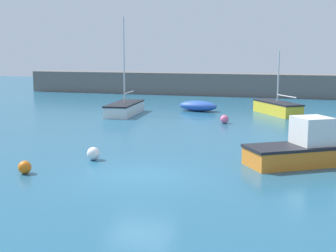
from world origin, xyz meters
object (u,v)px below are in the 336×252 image
(mooring_buoy_pink, at_px, (224,119))
(mooring_buoy_orange, at_px, (25,167))
(motorboat_with_cabin, at_px, (306,149))
(sailboat_tall_mast, at_px, (125,108))
(mooring_buoy_white, at_px, (93,154))
(rowboat_blue_near, at_px, (198,106))
(sailboat_twin_hulled, at_px, (277,108))

(mooring_buoy_pink, bearing_deg, mooring_buoy_orange, -109.33)
(motorboat_with_cabin, relative_size, mooring_buoy_orange, 10.00)
(sailboat_tall_mast, distance_m, motorboat_with_cabin, 18.23)
(mooring_buoy_white, relative_size, mooring_buoy_pink, 1.03)
(rowboat_blue_near, xyz_separation_m, mooring_buoy_orange, (-2.12, -20.78, -0.15))
(mooring_buoy_pink, bearing_deg, sailboat_twin_hulled, 61.45)
(motorboat_with_cabin, relative_size, sailboat_twin_hulled, 1.04)
(mooring_buoy_white, bearing_deg, sailboat_twin_hulled, 69.09)
(sailboat_tall_mast, height_order, motorboat_with_cabin, sailboat_tall_mast)
(mooring_buoy_white, bearing_deg, mooring_buoy_pink, 72.93)
(sailboat_tall_mast, height_order, mooring_buoy_orange, sailboat_tall_mast)
(mooring_buoy_pink, bearing_deg, rowboat_blue_near, 118.64)
(rowboat_blue_near, height_order, sailboat_twin_hulled, sailboat_twin_hulled)
(rowboat_blue_near, bearing_deg, mooring_buoy_white, -81.52)
(rowboat_blue_near, relative_size, sailboat_tall_mast, 0.47)
(mooring_buoy_pink, bearing_deg, sailboat_tall_mast, 164.25)
(rowboat_blue_near, height_order, mooring_buoy_pink, rowboat_blue_near)
(sailboat_twin_hulled, height_order, mooring_buoy_orange, sailboat_twin_hulled)
(rowboat_blue_near, distance_m, sailboat_twin_hulled, 6.20)
(sailboat_tall_mast, xyz_separation_m, mooring_buoy_white, (4.31, -14.36, -0.19))
(sailboat_twin_hulled, bearing_deg, sailboat_tall_mast, 72.66)
(motorboat_with_cabin, bearing_deg, rowboat_blue_near, -95.52)
(rowboat_blue_near, xyz_separation_m, sailboat_tall_mast, (-4.88, -3.50, 0.07))
(rowboat_blue_near, relative_size, mooring_buoy_white, 5.85)
(rowboat_blue_near, height_order, mooring_buoy_white, rowboat_blue_near)
(motorboat_with_cabin, height_order, mooring_buoy_orange, motorboat_with_cabin)
(rowboat_blue_near, bearing_deg, motorboat_with_cabin, -51.91)
(sailboat_twin_hulled, bearing_deg, rowboat_blue_near, 54.38)
(mooring_buoy_orange, bearing_deg, mooring_buoy_white, 62.00)
(mooring_buoy_white, distance_m, mooring_buoy_orange, 3.31)
(sailboat_twin_hulled, distance_m, mooring_buoy_white, 18.95)
(rowboat_blue_near, relative_size, mooring_buoy_orange, 6.54)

